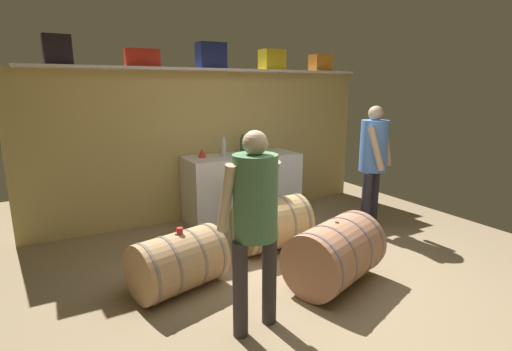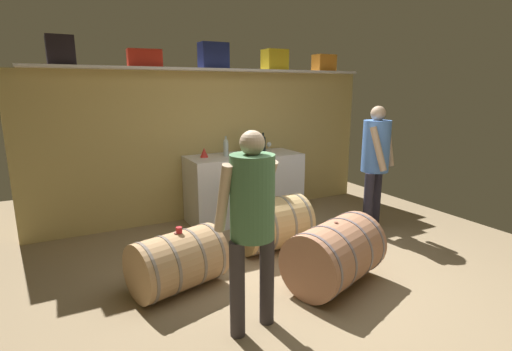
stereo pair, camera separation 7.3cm
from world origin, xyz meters
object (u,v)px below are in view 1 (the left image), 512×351
at_px(wine_barrel_near, 178,262).
at_px(winemaker_pouring, 255,212).
at_px(toolcase_yellow, 272,60).
at_px(toolcase_navy, 211,56).
at_px(toolcase_orange, 321,63).
at_px(wine_bottle_dark, 261,144).
at_px(tasting_cup, 180,230).
at_px(toolcase_black, 57,50).
at_px(visitor_tasting, 374,155).
at_px(wine_bottle_green, 242,144).
at_px(toolcase_red, 142,58).
at_px(wine_barrel_flank, 272,224).
at_px(wine_barrel_far, 335,253).
at_px(red_funnel, 202,153).
at_px(work_cabinet, 242,187).
at_px(wine_glass, 266,145).
at_px(wine_bottle_clear, 224,147).

distance_m(wine_barrel_near, winemaker_pouring, 1.15).
xyz_separation_m(toolcase_yellow, winemaker_pouring, (-1.72, -2.64, -1.29)).
xyz_separation_m(toolcase_navy, toolcase_orange, (1.84, 0.00, -0.04)).
distance_m(wine_bottle_dark, tasting_cup, 2.37).
distance_m(toolcase_black, toolcase_navy, 1.85).
relative_size(wine_barrel_near, visitor_tasting, 0.57).
distance_m(wine_bottle_dark, wine_bottle_green, 0.27).
distance_m(toolcase_orange, tasting_cup, 3.80).
bearing_deg(toolcase_yellow, toolcase_black, -178.68).
height_order(toolcase_red, visitor_tasting, toolcase_red).
relative_size(toolcase_red, toolcase_navy, 1.09).
bearing_deg(visitor_tasting, toolcase_orange, -123.96).
xyz_separation_m(wine_barrel_near, wine_barrel_flank, (1.26, 0.41, 0.03)).
distance_m(wine_barrel_near, tasting_cup, 0.31).
relative_size(wine_barrel_far, tasting_cup, 18.86).
bearing_deg(toolcase_yellow, red_funnel, -170.62).
height_order(tasting_cup, visitor_tasting, visitor_tasting).
height_order(red_funnel, winemaker_pouring, winemaker_pouring).
xyz_separation_m(toolcase_orange, wine_barrel_flank, (-1.70, -1.37, -1.92)).
relative_size(work_cabinet, wine_bottle_dark, 5.51).
bearing_deg(toolcase_red, wine_barrel_flank, -47.82).
distance_m(toolcase_orange, wine_bottle_green, 1.86).
bearing_deg(tasting_cup, work_cabinet, 47.46).
distance_m(red_funnel, wine_barrel_far, 2.37).
bearing_deg(visitor_tasting, toolcase_yellow, -90.28).
bearing_deg(red_funnel, toolcase_yellow, 8.06).
distance_m(work_cabinet, wine_glass, 0.76).
relative_size(wine_bottle_clear, visitor_tasting, 0.17).
bearing_deg(wine_barrel_flank, red_funnel, 104.30).
relative_size(wine_barrel_near, winemaker_pouring, 0.60).
height_order(wine_bottle_clear, red_funnel, wine_bottle_clear).
bearing_deg(winemaker_pouring, toolcase_yellow, 47.82).
xyz_separation_m(toolcase_yellow, tasting_cup, (-2.03, -1.78, -1.67)).
relative_size(wine_barrel_far, visitor_tasting, 0.67).
distance_m(toolcase_red, wine_bottle_green, 1.76).
height_order(toolcase_orange, winemaker_pouring, toolcase_orange).
xyz_separation_m(toolcase_red, wine_barrel_far, (1.16, -2.39, -1.90)).
bearing_deg(wine_barrel_near, winemaker_pouring, -83.87).
bearing_deg(wine_bottle_clear, tasting_cup, -126.21).
bearing_deg(wine_barrel_flank, work_cabinet, 77.49).
bearing_deg(work_cabinet, toolcase_yellow, 21.37).
bearing_deg(toolcase_orange, wine_bottle_clear, -174.22).
bearing_deg(toolcase_black, wine_barrel_near, -69.76).
relative_size(wine_bottle_clear, wine_bottle_green, 1.00).
bearing_deg(wine_barrel_near, toolcase_orange, 15.64).
distance_m(toolcase_orange, red_funnel, 2.42).
height_order(toolcase_red, red_funnel, toolcase_red).
distance_m(wine_barrel_flank, tasting_cup, 1.32).
distance_m(wine_barrel_near, wine_barrel_far, 1.49).
relative_size(wine_bottle_clear, wine_glass, 2.13).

